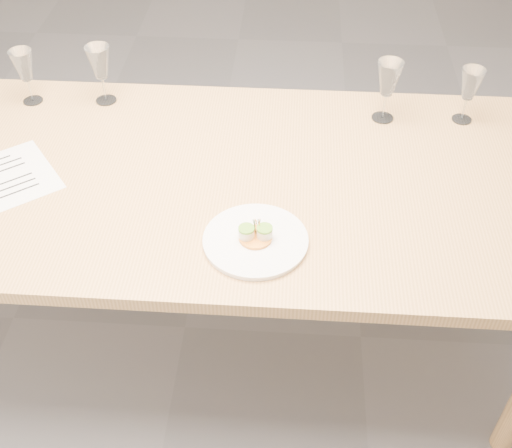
# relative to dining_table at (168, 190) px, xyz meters

# --- Properties ---
(ground) EXTENTS (7.00, 7.00, 0.00)m
(ground) POSITION_rel_dining_table_xyz_m (0.00, 0.00, -0.68)
(ground) COLOR slate
(ground) RESTS_ON ground
(dining_table) EXTENTS (2.40, 1.00, 0.75)m
(dining_table) POSITION_rel_dining_table_xyz_m (0.00, 0.00, 0.00)
(dining_table) COLOR tan
(dining_table) RESTS_ON ground
(dinner_plate) EXTENTS (0.28, 0.28, 0.07)m
(dinner_plate) POSITION_rel_dining_table_xyz_m (0.29, -0.28, 0.08)
(dinner_plate) COLOR white
(dinner_plate) RESTS_ON dining_table
(recipe_sheet) EXTENTS (0.35, 0.36, 0.00)m
(recipe_sheet) POSITION_rel_dining_table_xyz_m (-0.45, -0.05, 0.07)
(recipe_sheet) COLOR white
(recipe_sheet) RESTS_ON dining_table
(wine_glass_1) EXTENTS (0.08, 0.08, 0.19)m
(wine_glass_1) POSITION_rel_dining_table_xyz_m (-0.53, 0.36, 0.20)
(wine_glass_1) COLOR white
(wine_glass_1) RESTS_ON dining_table
(wine_glass_2) EXTENTS (0.08, 0.08, 0.20)m
(wine_glass_2) POSITION_rel_dining_table_xyz_m (-0.27, 0.38, 0.21)
(wine_glass_2) COLOR white
(wine_glass_2) RESTS_ON dining_table
(wine_glass_3) EXTENTS (0.08, 0.08, 0.21)m
(wine_glass_3) POSITION_rel_dining_table_xyz_m (0.67, 0.34, 0.21)
(wine_glass_3) COLOR white
(wine_glass_3) RESTS_ON dining_table
(wine_glass_4) EXTENTS (0.08, 0.08, 0.19)m
(wine_glass_4) POSITION_rel_dining_table_xyz_m (0.93, 0.35, 0.20)
(wine_glass_4) COLOR white
(wine_glass_4) RESTS_ON dining_table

